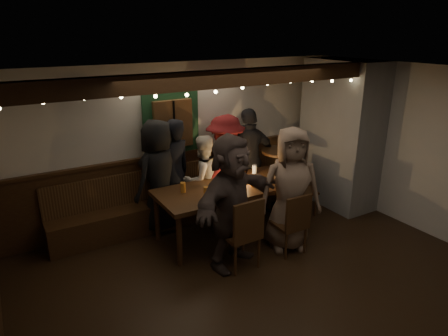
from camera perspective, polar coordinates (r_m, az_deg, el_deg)
room at (r=6.43m, az=6.80°, el=0.92°), size 6.02×5.01×2.62m
dining_table at (r=6.11m, az=0.96°, el=-3.21°), size 2.29×0.98×0.99m
chair_near_left at (r=5.32m, az=2.84°, el=-8.88°), size 0.47×0.47×1.03m
chair_near_right at (r=5.75m, az=9.87°, el=-7.45°), size 0.44×0.44×0.93m
chair_end at (r=7.00m, az=10.61°, el=-2.51°), size 0.53×0.53×0.93m
high_top at (r=7.12m, az=8.04°, el=-0.57°), size 0.69×0.69×1.09m
person_a at (r=6.34m, az=-9.24°, el=-1.12°), size 1.04×0.89×1.80m
person_b at (r=6.45m, az=-7.13°, el=-0.77°), size 0.75×0.60×1.78m
person_c at (r=6.57m, az=-3.05°, el=-1.62°), size 0.75×0.60×1.49m
person_d at (r=6.75m, az=0.22°, el=0.23°), size 1.31×1.07×1.76m
person_e at (r=7.08m, az=3.63°, el=1.30°), size 1.10×0.55×1.81m
person_f at (r=5.29m, az=1.08°, el=-4.84°), size 1.79×1.17×1.85m
person_g at (r=5.78m, az=9.44°, el=-3.05°), size 1.05×0.89×1.83m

